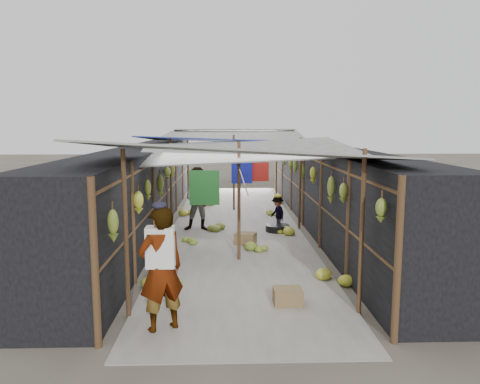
{
  "coord_description": "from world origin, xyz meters",
  "views": [
    {
      "loc": [
        -0.29,
        -6.95,
        2.96
      ],
      "look_at": [
        0.08,
        4.81,
        1.25
      ],
      "focal_mm": 35.0,
      "sensor_mm": 36.0,
      "label": 1
    }
  ],
  "objects": [
    {
      "name": "crate_back",
      "position": [
        -0.92,
        9.99,
        0.13
      ],
      "size": [
        0.46,
        0.4,
        0.26
      ],
      "primitive_type": "cube",
      "rotation": [
        0.0,
        0.0,
        -0.14
      ],
      "color": "olive",
      "rests_on": "ground"
    },
    {
      "name": "black_basin",
      "position": [
        1.14,
        5.68,
        0.1
      ],
      "size": [
        0.66,
        0.66,
        0.2
      ],
      "primitive_type": "cylinder",
      "color": "black",
      "rests_on": "ground"
    },
    {
      "name": "crate_mid",
      "position": [
        0.2,
        4.32,
        0.15
      ],
      "size": [
        0.59,
        0.52,
        0.29
      ],
      "primitive_type": "cube",
      "rotation": [
        0.0,
        0.0,
        -0.31
      ],
      "color": "olive",
      "rests_on": "ground"
    },
    {
      "name": "stall_left",
      "position": [
        -2.7,
        6.5,
        1.15
      ],
      "size": [
        1.4,
        15.0,
        2.3
      ],
      "primitive_type": "cube",
      "color": "black",
      "rests_on": "ground"
    },
    {
      "name": "crate_near",
      "position": [
        0.73,
        0.4,
        0.14
      ],
      "size": [
        0.47,
        0.38,
        0.28
      ],
      "primitive_type": "cube",
      "rotation": [
        0.0,
        0.0,
        0.01
      ],
      "color": "olive",
      "rests_on": "ground"
    },
    {
      "name": "floor_bananas",
      "position": [
        -0.07,
        6.1,
        0.16
      ],
      "size": [
        3.78,
        10.02,
        0.36
      ],
      "color": "olive",
      "rests_on": "ground"
    },
    {
      "name": "aisle_slab",
      "position": [
        0.0,
        6.5,
        0.01
      ],
      "size": [
        3.6,
        16.0,
        0.02
      ],
      "primitive_type": "cube",
      "color": "#9E998E",
      "rests_on": "ground"
    },
    {
      "name": "market_canopy",
      "position": [
        0.03,
        6.82,
        2.41
      ],
      "size": [
        5.62,
        15.2,
        2.77
      ],
      "color": "brown",
      "rests_on": "ground"
    },
    {
      "name": "stall_right",
      "position": [
        2.7,
        6.5,
        1.15
      ],
      "size": [
        1.4,
        15.0,
        2.3
      ],
      "primitive_type": "cube",
      "color": "black",
      "rests_on": "ground"
    },
    {
      "name": "ground",
      "position": [
        0.0,
        0.0,
        0.0
      ],
      "size": [
        80.0,
        80.0,
        0.0
      ],
      "primitive_type": "plane",
      "color": "#6B6356",
      "rests_on": "ground"
    },
    {
      "name": "vendor_seated",
      "position": [
        1.17,
        5.96,
        0.48
      ],
      "size": [
        0.57,
        0.71,
        0.96
      ],
      "primitive_type": "imported",
      "rotation": [
        0.0,
        0.0,
        -1.16
      ],
      "color": "#46423D",
      "rests_on": "ground"
    },
    {
      "name": "hanging_bananas",
      "position": [
        -0.04,
        6.24,
        1.65
      ],
      "size": [
        3.95,
        13.94,
        0.87
      ],
      "color": "olive",
      "rests_on": "ground"
    },
    {
      "name": "vendor_elderly",
      "position": [
        -1.21,
        -0.5,
        0.91
      ],
      "size": [
        0.79,
        0.71,
        1.83
      ],
      "primitive_type": "imported",
      "rotation": [
        0.0,
        0.0,
        3.65
      ],
      "color": "silver",
      "rests_on": "ground"
    },
    {
      "name": "shopper_blue",
      "position": [
        -1.02,
        5.91,
        0.89
      ],
      "size": [
        0.91,
        0.73,
        1.78
      ],
      "primitive_type": "imported",
      "rotation": [
        0.0,
        0.0,
        -0.07
      ],
      "color": "#1F3A9C",
      "rests_on": "ground"
    }
  ]
}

